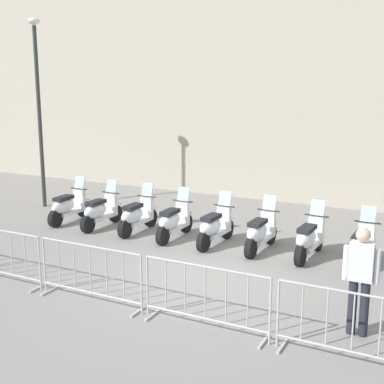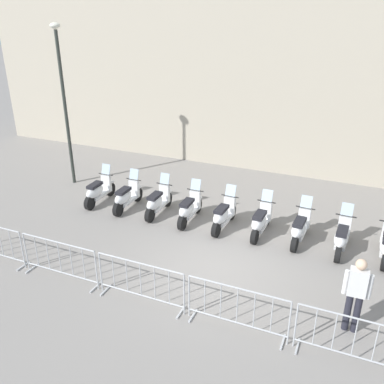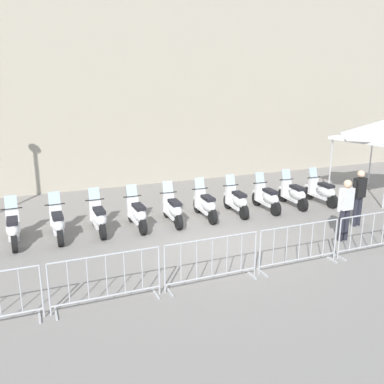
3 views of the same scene
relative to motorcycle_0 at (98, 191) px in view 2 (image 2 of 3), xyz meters
name	(u,v)px [view 2 (image 2 of 3)]	position (x,y,z in m)	size (l,w,h in m)	color
ground_plane	(218,267)	(4.77, -2.76, -0.45)	(120.00, 120.00, 0.00)	gray
motorcycle_0	(98,191)	(0.00, 0.00, 0.00)	(0.60, 1.72, 1.24)	black
motorcycle_1	(126,197)	(1.12, -0.19, 0.00)	(0.62, 1.72, 1.24)	black
motorcycle_2	(158,202)	(2.25, -0.30, 0.00)	(0.61, 1.72, 1.24)	black
motorcycle_3	(189,209)	(3.37, -0.51, 0.00)	(0.60, 1.72, 1.24)	black
motorcycle_4	(223,215)	(4.49, -0.67, 0.00)	(0.67, 1.72, 1.24)	black
motorcycle_5	(261,221)	(5.63, -0.77, 0.00)	(0.65, 1.72, 1.24)	black
motorcycle_6	(300,228)	(6.75, -0.91, 0.00)	(0.67, 1.71, 1.24)	black
motorcycle_7	(342,237)	(7.87, -1.13, 0.00)	(0.65, 1.72, 1.24)	black
barrier_segment_1	(60,261)	(1.12, -4.25, 0.07)	(2.16, 0.72, 1.07)	#B2B5B7
barrier_segment_2	(141,283)	(3.37, -4.57, 0.07)	(2.16, 0.72, 1.07)	#B2B5B7
barrier_segment_3	(237,309)	(5.61, -4.89, 0.07)	(2.16, 0.72, 1.07)	#B2B5B7
barrier_segment_4	(354,341)	(7.85, -5.21, 0.07)	(2.16, 0.72, 1.07)	#B2B5B7
street_lamp	(63,92)	(-1.80, 1.46, 3.02)	(0.36, 0.36, 5.76)	#2D332D
officer_mid_plaza	(356,291)	(7.90, -4.27, 0.53)	(0.55, 0.26, 1.73)	#23232D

